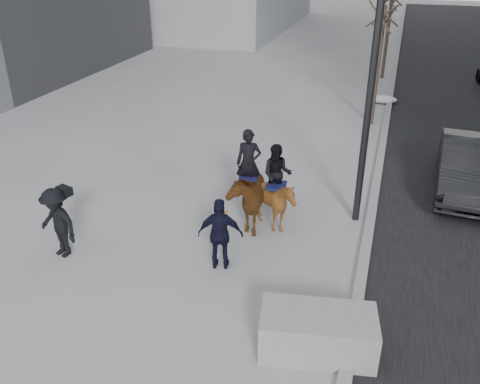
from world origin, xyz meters
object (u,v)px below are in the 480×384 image
(planter, at_px, (318,333))
(mounted_right, at_px, (275,197))
(mounted_left, at_px, (247,191))
(car_near, at_px, (468,166))

(planter, xyz_separation_m, mounted_right, (-1.81, 4.10, 0.50))
(planter, distance_m, mounted_left, 4.88)
(car_near, bearing_deg, mounted_left, -142.67)
(car_near, height_order, mounted_right, mounted_right)
(car_near, xyz_separation_m, mounted_left, (-5.70, -3.86, 0.18))
(mounted_left, xyz_separation_m, mounted_right, (0.76, -0.02, -0.04))
(mounted_left, bearing_deg, planter, -58.03)
(mounted_right, bearing_deg, car_near, 38.10)
(planter, bearing_deg, mounted_left, 121.97)
(planter, height_order, car_near, car_near)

